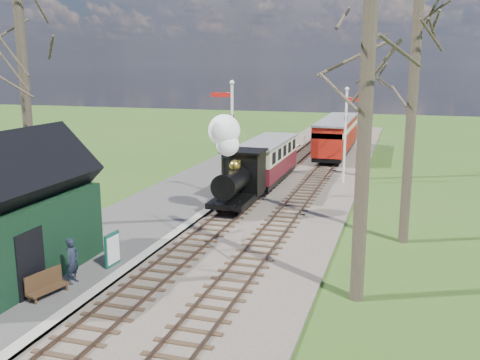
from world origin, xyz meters
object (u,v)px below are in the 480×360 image
object	(u,v)px
bench	(46,284)
locomotive	(236,168)
station_shed	(9,216)
red_carriage_b	(341,131)
semaphore_near	(231,133)
coach	(267,159)
semaphore_far	(347,128)
person	(72,261)
sign_board	(112,249)
red_carriage_a	(332,140)

from	to	relation	value
bench	locomotive	bearing A→B (deg)	78.24
station_shed	bench	size ratio (longest dim) A/B	4.56
locomotive	red_carriage_b	bearing A→B (deg)	82.66
semaphore_near	coach	distance (m)	5.05
semaphore_far	bench	bearing A→B (deg)	-109.65
semaphore_far	locomotive	size ratio (longest dim) A/B	1.24
locomotive	bench	xyz separation A→B (m)	(-2.37, -11.39, -1.57)
coach	station_shed	bearing A→B (deg)	-104.56
semaphore_far	person	size ratio (longest dim) A/B	3.90
sign_board	red_carriage_b	bearing A→B (deg)	81.48
station_shed	red_carriage_b	world-z (taller)	station_shed
red_carriage_a	sign_board	bearing A→B (deg)	-100.48
semaphore_far	bench	xyz separation A→B (m)	(-6.76, -18.92, -2.80)
locomotive	red_carriage_a	distance (m)	15.01
red_carriage_b	semaphore_far	bearing A→B (deg)	-82.07
semaphore_near	coach	xyz separation A→B (m)	(0.77, 4.54, -2.07)
coach	sign_board	size ratio (longest dim) A/B	6.37
semaphore_far	red_carriage_b	size ratio (longest dim) A/B	1.04
semaphore_near	sign_board	size ratio (longest dim) A/B	5.37
station_shed	locomotive	size ratio (longest dim) A/B	1.36
red_carriage_a	semaphore_far	bearing A→B (deg)	-76.23
station_shed	coach	world-z (taller)	station_shed
semaphore_far	sign_board	bearing A→B (deg)	-110.69
locomotive	person	xyz separation A→B (m)	(-2.14, -10.32, -1.19)
person	red_carriage_b	bearing A→B (deg)	-6.60
coach	red_carriage_a	world-z (taller)	red_carriage_a
semaphore_near	semaphore_far	xyz separation A→B (m)	(5.14, 6.00, -0.27)
bench	red_carriage_b	bearing A→B (deg)	81.06
red_carriage_a	sign_board	world-z (taller)	red_carriage_a
semaphore_near	bench	xyz separation A→B (m)	(-1.61, -12.92, -3.07)
station_shed	semaphore_far	xyz separation A→B (m)	(8.67, 18.00, 1.08)
sign_board	person	world-z (taller)	person
station_shed	coach	bearing A→B (deg)	75.44
station_shed	red_carriage_a	distance (m)	26.18
station_shed	coach	xyz separation A→B (m)	(4.30, 16.54, -0.71)
locomotive	sign_board	world-z (taller)	locomotive
locomotive	semaphore_near	bearing A→B (deg)	116.36
semaphore_near	person	xyz separation A→B (m)	(-1.38, -11.85, -2.69)
semaphore_far	person	xyz separation A→B (m)	(-6.52, -17.85, -2.42)
semaphore_near	locomotive	distance (m)	2.27
coach	red_carriage_b	size ratio (longest dim) A/B	1.34
semaphore_far	red_carriage_a	distance (m)	7.66
locomotive	coach	distance (m)	6.09
person	sign_board	bearing A→B (deg)	-11.83
semaphore_far	red_carriage_b	xyz separation A→B (m)	(-1.77, 12.74, -1.75)
sign_board	bench	distance (m)	2.85
locomotive	coach	xyz separation A→B (m)	(0.01, 6.07, -0.57)
red_carriage_b	coach	bearing A→B (deg)	-100.37
station_shed	semaphore_far	world-z (taller)	semaphore_far
semaphore_near	red_carriage_b	distance (m)	19.15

